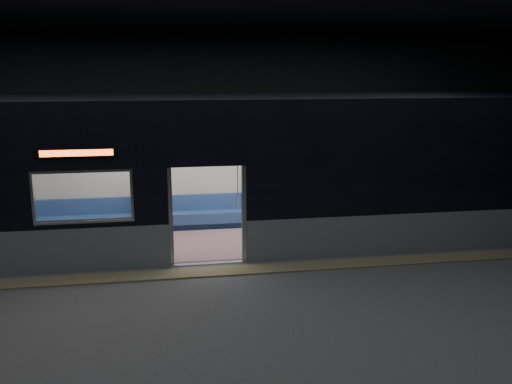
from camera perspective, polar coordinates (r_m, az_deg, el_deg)
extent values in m
cube|color=#47494C|center=(10.35, -4.53, -9.58)|extent=(24.00, 14.00, 0.01)
cube|color=black|center=(9.63, -5.08, 19.02)|extent=(24.00, 14.00, 0.04)
cube|color=black|center=(16.60, -6.78, 7.76)|extent=(24.00, 0.04, 5.00)
cube|color=black|center=(3.03, 6.48, -15.35)|extent=(24.00, 0.04, 5.00)
cube|color=#8C7F59|center=(10.85, -4.79, -8.39)|extent=(22.80, 0.50, 0.03)
cube|color=gray|center=(12.49, 17.79, -4.01)|extent=(8.30, 0.12, 0.90)
cube|color=black|center=(12.14, 18.30, 3.25)|extent=(8.30, 0.12, 2.30)
cube|color=black|center=(10.71, -5.27, 5.75)|extent=(1.40, 0.12, 1.15)
cube|color=#B7BABC|center=(10.99, -8.95, -2.68)|extent=(0.08, 0.14, 2.05)
cube|color=#B7BABC|center=(11.10, -1.29, -2.38)|extent=(0.08, 0.14, 2.05)
cube|color=black|center=(10.77, -18.35, 3.93)|extent=(1.50, 0.04, 0.18)
cube|color=#EA4F1A|center=(10.76, -18.36, 3.93)|extent=(1.34, 0.03, 0.12)
cube|color=silver|center=(13.70, -6.07, 2.94)|extent=(18.00, 0.12, 3.20)
cube|color=black|center=(12.09, -5.85, 9.63)|extent=(18.00, 3.00, 0.15)
cube|color=#815E68|center=(12.68, -5.51, -5.21)|extent=(17.76, 2.76, 0.04)
cube|color=silver|center=(12.17, -5.75, 5.28)|extent=(17.76, 2.76, 0.10)
cube|color=#294E78|center=(13.69, -5.86, -2.88)|extent=(11.00, 0.48, 0.41)
cube|color=#294E78|center=(13.77, -5.95, -1.05)|extent=(11.00, 0.10, 0.40)
cube|color=#866169|center=(11.83, -21.40, -6.26)|extent=(4.40, 0.48, 0.41)
cube|color=#866169|center=(12.25, 10.48, -4.93)|extent=(4.40, 0.48, 0.41)
cylinder|color=silver|center=(11.26, -10.07, -1.59)|extent=(0.04, 0.04, 2.26)
cylinder|color=silver|center=(13.46, -9.99, 0.77)|extent=(0.04, 0.04, 2.26)
cylinder|color=silver|center=(11.39, -0.46, -1.23)|extent=(0.04, 0.04, 2.26)
cylinder|color=silver|center=(13.57, -1.94, 1.05)|extent=(0.04, 0.04, 2.26)
cylinder|color=silver|center=(13.29, -6.02, 4.16)|extent=(11.00, 0.03, 0.03)
cube|color=black|center=(13.40, -12.25, -2.20)|extent=(0.17, 0.48, 0.16)
cube|color=black|center=(13.39, -11.35, -2.17)|extent=(0.17, 0.48, 0.16)
cylinder|color=black|center=(13.26, -12.24, -3.59)|extent=(0.11, 0.11, 0.43)
cylinder|color=black|center=(13.25, -11.32, -3.56)|extent=(0.11, 0.11, 0.43)
cube|color=#C6657B|center=(13.58, -11.77, -1.89)|extent=(0.40, 0.22, 0.20)
cylinder|color=#C6657B|center=(13.52, -11.84, -0.41)|extent=(0.39, 0.39, 0.53)
sphere|color=tan|center=(13.42, -11.91, 1.13)|extent=(0.21, 0.21, 0.21)
sphere|color=black|center=(13.46, -11.91, 1.33)|extent=(0.22, 0.22, 0.22)
cube|color=black|center=(13.28, -11.76, -1.63)|extent=(0.35, 0.32, 0.14)
cube|color=white|center=(14.64, 12.35, 2.98)|extent=(1.11, 0.03, 0.72)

